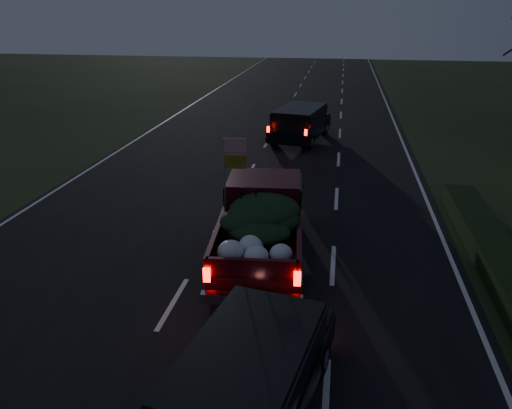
% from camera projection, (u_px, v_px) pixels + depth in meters
% --- Properties ---
extents(ground, '(120.00, 120.00, 0.00)m').
position_uv_depth(ground, '(173.00, 304.00, 11.50)').
color(ground, black).
rests_on(ground, ground).
extents(road_asphalt, '(14.00, 120.00, 0.02)m').
position_uv_depth(road_asphalt, '(173.00, 304.00, 11.50)').
color(road_asphalt, black).
rests_on(road_asphalt, ground).
extents(hedge_row, '(1.00, 10.00, 0.60)m').
position_uv_depth(hedge_row, '(497.00, 259.00, 12.93)').
color(hedge_row, black).
rests_on(hedge_row, ground).
extents(pickup_truck, '(2.61, 5.77, 2.94)m').
position_uv_depth(pickup_truck, '(262.00, 219.00, 13.32)').
color(pickup_truck, '#3C0810').
rests_on(pickup_truck, ground).
extents(lead_suv, '(2.92, 5.17, 1.40)m').
position_uv_depth(lead_suv, '(300.00, 120.00, 25.17)').
color(lead_suv, black).
rests_on(lead_suv, ground).
extents(rear_suv, '(2.60, 4.65, 1.26)m').
position_uv_depth(rear_suv, '(250.00, 374.00, 7.91)').
color(rear_suv, black).
rests_on(rear_suv, ground).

